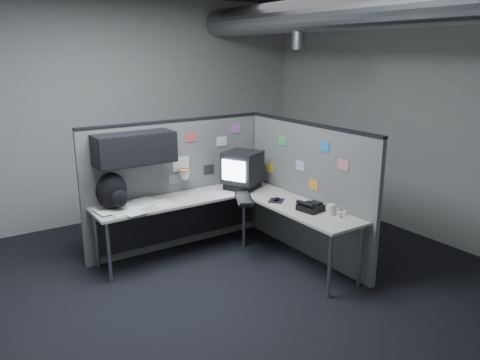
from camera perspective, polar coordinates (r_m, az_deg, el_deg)
room at (r=4.97m, az=5.47°, el=11.52°), size 5.62×5.62×3.22m
partition_back at (r=5.77m, az=-8.89°, el=0.85°), size 2.44×0.42×1.63m
partition_right at (r=5.71m, az=8.06°, el=-1.12°), size 0.07×2.23×1.63m
desk at (r=5.60m, az=-2.70°, el=-3.51°), size 2.31×2.11×0.73m
monitor at (r=5.95m, az=0.29°, el=1.28°), size 0.56×0.56×0.48m
keyboard at (r=5.51m, az=0.51°, el=-2.31°), size 0.39×0.53×0.04m
mouse at (r=5.51m, az=4.46°, el=-2.40°), size 0.26×0.26×0.04m
phone at (r=5.21m, az=8.55°, el=-3.26°), size 0.26×0.28×0.12m
bottles at (r=5.12m, az=11.72°, el=-3.85°), size 0.16×0.17×0.09m
cup at (r=5.12m, az=10.98°, el=-3.55°), size 0.09×0.09×0.12m
papers at (r=5.39m, az=-12.76°, el=-3.25°), size 0.89×0.61×0.02m
backpack at (r=5.33m, az=-15.32°, el=-1.39°), size 0.37×0.34×0.42m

